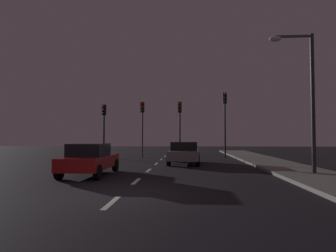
{
  "coord_description": "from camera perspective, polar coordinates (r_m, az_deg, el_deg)",
  "views": [
    {
      "loc": [
        2.02,
        -8.89,
        1.76
      ],
      "look_at": [
        0.59,
        13.11,
        2.61
      ],
      "focal_mm": 30.94,
      "sensor_mm": 36.0,
      "label": 1
    }
  ],
  "objects": [
    {
      "name": "lane_stripe_nearest",
      "position": [
        8.14,
        -11.1,
        -14.61
      ],
      "size": [
        0.16,
        1.6,
        0.01
      ],
      "primitive_type": "cube",
      "color": "silver",
      "rests_on": "ground_plane"
    },
    {
      "name": "traffic_signal_far_right",
      "position": [
        24.65,
        11.15,
        2.59
      ],
      "size": [
        0.32,
        0.38,
        5.48
      ],
      "color": "black",
      "rests_on": "ground_plane"
    },
    {
      "name": "lane_stripe_fourth",
      "position": [
        19.28,
        -2.33,
        -7.44
      ],
      "size": [
        0.16,
        1.6,
        0.01
      ],
      "primitive_type": "cube",
      "color": "silver",
      "rests_on": "ground_plane"
    },
    {
      "name": "lane_stripe_sixth",
      "position": [
        26.82,
        -0.6,
        -5.97
      ],
      "size": [
        0.16,
        1.6,
        0.01
      ],
      "primitive_type": "cube",
      "color": "silver",
      "rests_on": "ground_plane"
    },
    {
      "name": "traffic_signal_far_left",
      "position": [
        25.41,
        -12.51,
        1.11
      ],
      "size": [
        0.32,
        0.38,
        4.56
      ],
      "color": "black",
      "rests_on": "ground_plane"
    },
    {
      "name": "lane_stripe_third",
      "position": [
        15.52,
        -3.82,
        -8.7
      ],
      "size": [
        0.16,
        1.6,
        0.01
      ],
      "primitive_type": "cube",
      "color": "silver",
      "rests_on": "ground_plane"
    },
    {
      "name": "traffic_signal_center_right",
      "position": [
        24.41,
        2.34,
        1.49
      ],
      "size": [
        0.32,
        0.38,
        4.75
      ],
      "color": "#2D2D30",
      "rests_on": "ground_plane"
    },
    {
      "name": "lane_stripe_second",
      "position": [
        11.8,
        -6.29,
        -10.75
      ],
      "size": [
        0.16,
        1.6,
        0.01
      ],
      "primitive_type": "cube",
      "color": "silver",
      "rests_on": "ground_plane"
    },
    {
      "name": "street_lamp_right",
      "position": [
        14.82,
        25.4,
        6.69
      ],
      "size": [
        2.02,
        0.36,
        6.54
      ],
      "color": "#2D2D30",
      "rests_on": "ground_plane"
    },
    {
      "name": "car_adjacent_lane",
      "position": [
        13.99,
        -15.12,
        -6.3
      ],
      "size": [
        1.88,
        4.18,
        1.47
      ],
      "color": "#B21919",
      "rests_on": "ground_plane"
    },
    {
      "name": "sidewalk_curb_right",
      "position": [
        16.89,
        22.85,
        -7.76
      ],
      "size": [
        3.0,
        40.0,
        0.15
      ],
      "primitive_type": "cube",
      "color": "gray",
      "rests_on": "ground_plane"
    },
    {
      "name": "car_stopped_ahead",
      "position": [
        19.22,
        3.26,
        -5.24
      ],
      "size": [
        2.14,
        4.38,
        1.45
      ],
      "color": "gray",
      "rests_on": "ground_plane"
    },
    {
      "name": "lane_stripe_fifth",
      "position": [
        23.05,
        -1.32,
        -6.58
      ],
      "size": [
        0.16,
        1.6,
        0.01
      ],
      "primitive_type": "cube",
      "color": "silver",
      "rests_on": "ground_plane"
    },
    {
      "name": "ground_plane",
      "position": [
        16.11,
        -3.54,
        -8.48
      ],
      "size": [
        80.0,
        80.0,
        0.0
      ],
      "primitive_type": "plane",
      "color": "black"
    },
    {
      "name": "traffic_signal_center_left",
      "position": [
        24.7,
        -5.08,
        1.48
      ],
      "size": [
        0.32,
        0.38,
        4.76
      ],
      "color": "#4C4C51",
      "rests_on": "ground_plane"
    }
  ]
}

